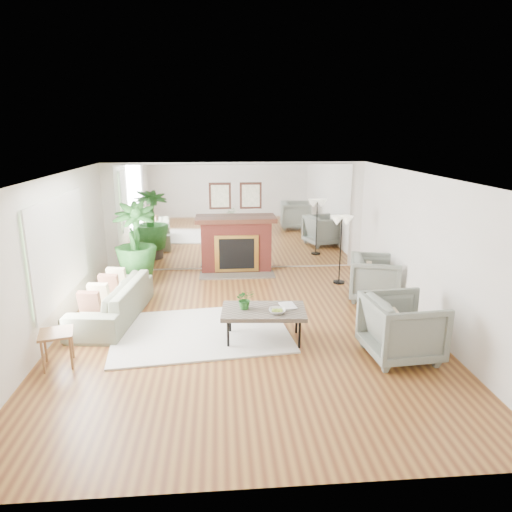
{
  "coord_description": "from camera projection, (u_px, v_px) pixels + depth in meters",
  "views": [
    {
      "loc": [
        -0.38,
        -6.96,
        3.16
      ],
      "look_at": [
        0.24,
        0.6,
        1.09
      ],
      "focal_mm": 32.0,
      "sensor_mm": 36.0,
      "label": 1
    }
  ],
  "objects": [
    {
      "name": "ground",
      "position": [
        244.0,
        329.0,
        7.55
      ],
      "size": [
        7.0,
        7.0,
        0.0
      ],
      "primitive_type": "plane",
      "color": "brown",
      "rests_on": "ground"
    },
    {
      "name": "wall_left",
      "position": [
        49.0,
        261.0,
        6.99
      ],
      "size": [
        0.02,
        7.0,
        2.5
      ],
      "primitive_type": "cube",
      "color": "white",
      "rests_on": "ground"
    },
    {
      "name": "wall_right",
      "position": [
        426.0,
        253.0,
        7.46
      ],
      "size": [
        0.02,
        7.0,
        2.5
      ],
      "primitive_type": "cube",
      "color": "white",
      "rests_on": "ground"
    },
    {
      "name": "wall_back",
      "position": [
        236.0,
        217.0,
        10.58
      ],
      "size": [
        6.0,
        0.02,
        2.5
      ],
      "primitive_type": "cube",
      "color": "white",
      "rests_on": "ground"
    },
    {
      "name": "mirror_panel",
      "position": [
        236.0,
        217.0,
        10.56
      ],
      "size": [
        5.4,
        0.04,
        2.4
      ],
      "primitive_type": "cube",
      "color": "silver",
      "rests_on": "wall_back"
    },
    {
      "name": "window_panel",
      "position": [
        59.0,
        248.0,
        7.35
      ],
      "size": [
        0.04,
        2.4,
        1.5
      ],
      "primitive_type": "cube",
      "color": "#B2E09E",
      "rests_on": "wall_left"
    },
    {
      "name": "fireplace",
      "position": [
        236.0,
        244.0,
        10.51
      ],
      "size": [
        1.85,
        0.83,
        2.05
      ],
      "color": "maroon",
      "rests_on": "ground"
    },
    {
      "name": "area_rug",
      "position": [
        201.0,
        332.0,
        7.41
      ],
      "size": [
        2.98,
        2.28,
        0.03
      ],
      "primitive_type": "cube",
      "rotation": [
        0.0,
        0.0,
        0.11
      ],
      "color": "silver",
      "rests_on": "ground"
    },
    {
      "name": "coffee_table",
      "position": [
        264.0,
        312.0,
        7.04
      ],
      "size": [
        1.34,
        0.85,
        0.52
      ],
      "rotation": [
        0.0,
        0.0,
        -0.08
      ],
      "color": "#61584D",
      "rests_on": "ground"
    },
    {
      "name": "sofa",
      "position": [
        112.0,
        301.0,
        7.92
      ],
      "size": [
        1.13,
        2.31,
        0.65
      ],
      "primitive_type": "imported",
      "rotation": [
        0.0,
        0.0,
        -1.69
      ],
      "color": "slate",
      "rests_on": "ground"
    },
    {
      "name": "armchair_back",
      "position": [
        375.0,
        278.0,
        8.82
      ],
      "size": [
        1.16,
        1.14,
        0.85
      ],
      "primitive_type": "imported",
      "rotation": [
        0.0,
        0.0,
        1.28
      ],
      "color": "slate",
      "rests_on": "ground"
    },
    {
      "name": "armchair_front",
      "position": [
        402.0,
        328.0,
        6.52
      ],
      "size": [
        1.08,
        1.06,
        0.91
      ],
      "primitive_type": "imported",
      "rotation": [
        0.0,
        0.0,
        1.66
      ],
      "color": "slate",
      "rests_on": "ground"
    },
    {
      "name": "side_table",
      "position": [
        56.0,
        338.0,
        6.27
      ],
      "size": [
        0.54,
        0.54,
        0.51
      ],
      "rotation": [
        0.0,
        0.0,
        0.26
      ],
      "color": "olive",
      "rests_on": "ground"
    },
    {
      "name": "potted_ficus",
      "position": [
        135.0,
        243.0,
        9.34
      ],
      "size": [
        0.92,
        0.92,
        1.79
      ],
      "color": "black",
      "rests_on": "ground"
    },
    {
      "name": "floor_lamp",
      "position": [
        342.0,
        226.0,
        9.54
      ],
      "size": [
        0.48,
        0.27,
        1.47
      ],
      "color": "black",
      "rests_on": "ground"
    },
    {
      "name": "tabletop_plant",
      "position": [
        245.0,
        299.0,
        7.01
      ],
      "size": [
        0.32,
        0.29,
        0.31
      ],
      "primitive_type": "imported",
      "rotation": [
        0.0,
        0.0,
        0.2
      ],
      "color": "#2C6B27",
      "rests_on": "coffee_table"
    },
    {
      "name": "fruit_bowl",
      "position": [
        277.0,
        311.0,
        6.87
      ],
      "size": [
        0.28,
        0.28,
        0.06
      ],
      "primitive_type": "imported",
      "rotation": [
        0.0,
        0.0,
        -0.1
      ],
      "color": "olive",
      "rests_on": "coffee_table"
    },
    {
      "name": "book",
      "position": [
        281.0,
        307.0,
        7.11
      ],
      "size": [
        0.27,
        0.34,
        0.02
      ],
      "primitive_type": "imported",
      "rotation": [
        0.0,
        0.0,
        0.14
      ],
      "color": "olive",
      "rests_on": "coffee_table"
    }
  ]
}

